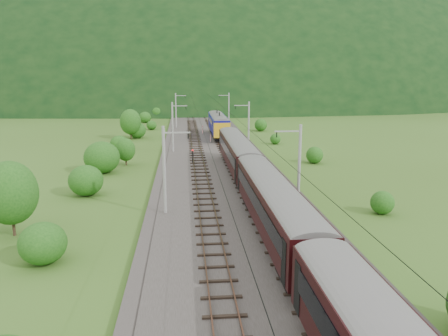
{
  "coord_description": "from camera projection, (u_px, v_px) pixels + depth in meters",
  "views": [
    {
      "loc": [
        -4.33,
        -38.64,
        12.9
      ],
      "look_at": [
        -0.05,
        8.2,
        2.6
      ],
      "focal_mm": 35.0,
      "sensor_mm": 36.0,
      "label": 1
    }
  ],
  "objects": [
    {
      "name": "vegetation_right",
      "position": [
        337.0,
        185.0,
        46.42
      ],
      "size": [
        7.21,
        99.59,
        3.01
      ],
      "color": "#1C4B14",
      "rests_on": "ground"
    },
    {
      "name": "track_left",
      "position": [
        202.0,
        184.0,
        50.16
      ],
      "size": [
        2.4,
        220.0,
        0.27
      ],
      "color": "#523123",
      "rests_on": "railbed"
    },
    {
      "name": "hazard_post_far",
      "position": [
        210.0,
        138.0,
        80.9
      ],
      "size": [
        0.14,
        0.14,
        1.32
      ],
      "primitive_type": "cylinder",
      "color": "red",
      "rests_on": "railbed"
    },
    {
      "name": "ground",
      "position": [
        232.0,
        214.0,
        40.73
      ],
      "size": [
        600.0,
        600.0,
        0.0
      ],
      "primitive_type": "plane",
      "color": "#3B591C",
      "rests_on": "ground"
    },
    {
      "name": "mountain_ridge",
      "position": [
        26.0,
        90.0,
        321.88
      ],
      "size": [
        336.0,
        280.0,
        132.0
      ],
      "primitive_type": "ellipsoid",
      "color": "black",
      "rests_on": "ground"
    },
    {
      "name": "mountain_main",
      "position": [
        190.0,
        92.0,
        293.65
      ],
      "size": [
        504.0,
        360.0,
        244.0
      ],
      "primitive_type": "ellipsoid",
      "color": "black",
      "rests_on": "ground"
    },
    {
      "name": "signal",
      "position": [
        193.0,
        155.0,
        61.92
      ],
      "size": [
        0.22,
        0.22,
        1.96
      ],
      "color": "black",
      "rests_on": "railbed"
    },
    {
      "name": "overhead_wires",
      "position": [
        223.0,
        125.0,
        48.94
      ],
      "size": [
        4.83,
        198.0,
        0.03
      ],
      "color": "black",
      "rests_on": "ground"
    },
    {
      "name": "track_right",
      "position": [
        244.0,
        183.0,
        50.59
      ],
      "size": [
        2.4,
        220.0,
        0.27
      ],
      "color": "#523123",
      "rests_on": "railbed"
    },
    {
      "name": "hazard_post_near",
      "position": [
        203.0,
        130.0,
        92.21
      ],
      "size": [
        0.18,
        0.18,
        1.65
      ],
      "primitive_type": "cylinder",
      "color": "red",
      "rests_on": "railbed"
    },
    {
      "name": "vegetation_left",
      "position": [
        110.0,
        151.0,
        60.13
      ],
      "size": [
        10.56,
        140.92,
        6.15
      ],
      "color": "#1C4B14",
      "rests_on": "ground"
    },
    {
      "name": "catenary_left",
      "position": [
        173.0,
        126.0,
        70.35
      ],
      "size": [
        2.54,
        192.28,
        8.0
      ],
      "color": "gray",
      "rests_on": "railbed"
    },
    {
      "name": "train",
      "position": [
        273.0,
        197.0,
        33.57
      ],
      "size": [
        3.01,
        120.49,
        5.23
      ],
      "color": "black",
      "rests_on": "ground"
    },
    {
      "name": "catenary_right",
      "position": [
        248.0,
        125.0,
        71.44
      ],
      "size": [
        2.54,
        192.28,
        8.0
      ],
      "color": "gray",
      "rests_on": "railbed"
    },
    {
      "name": "railbed",
      "position": [
        223.0,
        185.0,
        50.42
      ],
      "size": [
        14.0,
        220.0,
        0.3
      ],
      "primitive_type": "cube",
      "color": "#38332D",
      "rests_on": "ground"
    }
  ]
}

